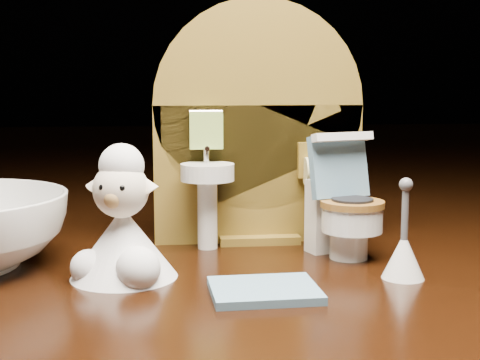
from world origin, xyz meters
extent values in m
cube|color=black|center=(0.00, 0.00, -0.05)|extent=(2.50, 2.50, 0.10)
cube|color=brown|center=(0.00, 0.07, 0.04)|extent=(0.13, 0.02, 0.09)
cylinder|color=brown|center=(0.00, 0.07, 0.09)|extent=(0.13, 0.02, 0.13)
cube|color=brown|center=(0.00, 0.07, 0.00)|extent=(0.05, 0.04, 0.01)
cylinder|color=white|center=(-0.03, 0.05, 0.02)|extent=(0.01, 0.01, 0.04)
cylinder|color=white|center=(-0.03, 0.04, 0.05)|extent=(0.03, 0.03, 0.01)
cylinder|color=silver|center=(-0.03, 0.05, 0.06)|extent=(0.00, 0.00, 0.01)
cube|color=#97BB4F|center=(-0.03, 0.05, 0.07)|extent=(0.02, 0.01, 0.02)
cube|color=brown|center=(0.04, 0.06, 0.05)|extent=(0.02, 0.01, 0.02)
cylinder|color=#CDC88A|center=(0.04, 0.05, 0.05)|extent=(0.02, 0.02, 0.02)
cylinder|color=white|center=(0.05, 0.01, 0.01)|extent=(0.02, 0.02, 0.02)
cylinder|color=white|center=(0.05, 0.01, 0.02)|extent=(0.03, 0.03, 0.01)
cylinder|color=brown|center=(0.05, 0.01, 0.03)|extent=(0.04, 0.04, 0.00)
cube|color=white|center=(0.04, 0.03, 0.02)|extent=(0.03, 0.02, 0.04)
cube|color=#5E879F|center=(0.04, 0.03, 0.05)|extent=(0.04, 0.02, 0.04)
cube|color=white|center=(0.04, 0.02, 0.07)|extent=(0.04, 0.02, 0.01)
cylinder|color=#A6B744|center=(0.05, 0.03, 0.05)|extent=(0.01, 0.01, 0.01)
cube|color=#5E879F|center=(-0.01, -0.05, 0.00)|extent=(0.05, 0.04, 0.00)
cone|color=white|center=(0.06, -0.03, 0.01)|extent=(0.02, 0.02, 0.02)
cylinder|color=#59595B|center=(0.06, -0.03, 0.03)|extent=(0.00, 0.00, 0.03)
sphere|color=#59595B|center=(0.06, -0.03, 0.05)|extent=(0.01, 0.01, 0.01)
cone|color=white|center=(-0.08, -0.01, 0.02)|extent=(0.06, 0.06, 0.04)
sphere|color=white|center=(-0.07, -0.03, 0.01)|extent=(0.02, 0.02, 0.02)
sphere|color=white|center=(-0.10, -0.02, 0.01)|extent=(0.02, 0.02, 0.02)
sphere|color=#FFE6CA|center=(-0.08, -0.01, 0.05)|extent=(0.03, 0.03, 0.03)
sphere|color=tan|center=(-0.08, -0.02, 0.04)|extent=(0.01, 0.01, 0.01)
sphere|color=white|center=(-0.08, -0.01, 0.06)|extent=(0.02, 0.02, 0.02)
cone|color=#FFE6CA|center=(-0.09, -0.01, 0.05)|extent=(0.01, 0.01, 0.01)
cone|color=#FFE6CA|center=(-0.07, -0.01, 0.05)|extent=(0.01, 0.01, 0.01)
sphere|color=black|center=(-0.09, -0.02, 0.05)|extent=(0.00, 0.00, 0.00)
sphere|color=black|center=(-0.08, -0.02, 0.05)|extent=(0.00, 0.00, 0.00)
camera|label=1|loc=(-0.06, -0.35, 0.10)|focal=50.00mm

